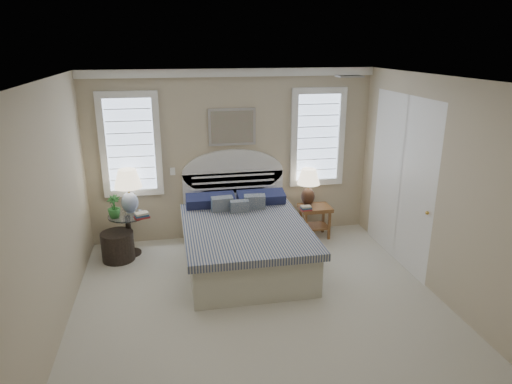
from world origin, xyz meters
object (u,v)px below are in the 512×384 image
(side_table_left, at_px, (129,230))
(nightstand_right, at_px, (315,215))
(lamp_left, at_px, (128,186))
(lamp_right, at_px, (308,183))
(floor_pot, at_px, (118,246))
(bed, at_px, (244,238))

(side_table_left, relative_size, nightstand_right, 1.19)
(side_table_left, bearing_deg, lamp_left, 74.00)
(side_table_left, xyz_separation_m, lamp_right, (2.86, 0.23, 0.51))
(nightstand_right, bearing_deg, floor_pot, -175.15)
(bed, distance_m, floor_pot, 1.87)
(side_table_left, xyz_separation_m, nightstand_right, (2.95, 0.10, -0.00))
(floor_pot, height_order, lamp_right, lamp_right)
(lamp_right, bearing_deg, lamp_left, -178.20)
(side_table_left, bearing_deg, nightstand_right, 1.94)
(bed, relative_size, side_table_left, 3.61)
(nightstand_right, bearing_deg, lamp_left, 179.23)
(side_table_left, distance_m, floor_pot, 0.28)
(floor_pot, distance_m, lamp_left, 0.90)
(bed, xyz_separation_m, floor_pot, (-1.81, 0.43, -0.17))
(lamp_left, bearing_deg, bed, -24.44)
(lamp_right, bearing_deg, side_table_left, -175.44)
(nightstand_right, xyz_separation_m, lamp_left, (-2.91, 0.04, 0.65))
(nightstand_right, distance_m, lamp_left, 2.98)
(side_table_left, height_order, nightstand_right, side_table_left)
(lamp_left, height_order, lamp_right, lamp_left)
(lamp_left, relative_size, lamp_right, 1.11)
(side_table_left, height_order, lamp_right, lamp_right)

